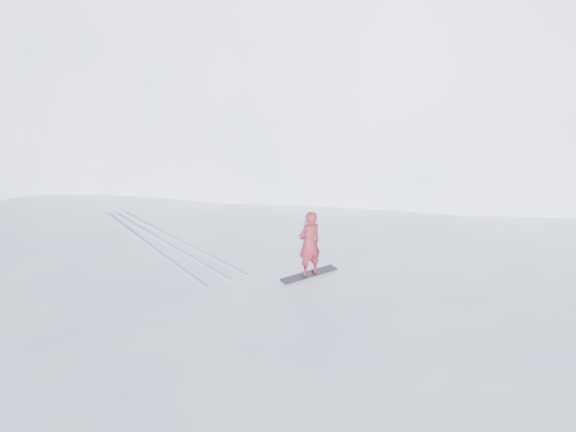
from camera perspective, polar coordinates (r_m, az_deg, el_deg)
name	(u,v)px	position (r m, az deg, el deg)	size (l,w,h in m)	color
ground	(299,390)	(12.27, 1.22, -18.79)	(400.00, 400.00, 0.00)	white
near_ridge	(277,316)	(14.79, -1.28, -11.02)	(36.00, 28.00, 4.80)	white
summit_peak	(371,119)	(44.06, 9.26, 10.63)	(60.00, 56.00, 56.00)	white
peak_shoulder	(278,151)	(32.71, -1.14, 7.26)	(28.00, 24.00, 18.00)	white
wind_bumps	(239,348)	(13.59, -5.51, -14.41)	(16.00, 14.40, 1.00)	white
snowboard	(309,274)	(11.79, 2.36, -6.48)	(1.42, 0.27, 0.02)	black
snowboarder	(310,243)	(11.46, 2.42, -3.07)	(0.55, 0.36, 1.52)	maroon
board_tracks	(161,240)	(13.90, -13.98, -2.63)	(2.16, 5.91, 0.04)	silver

